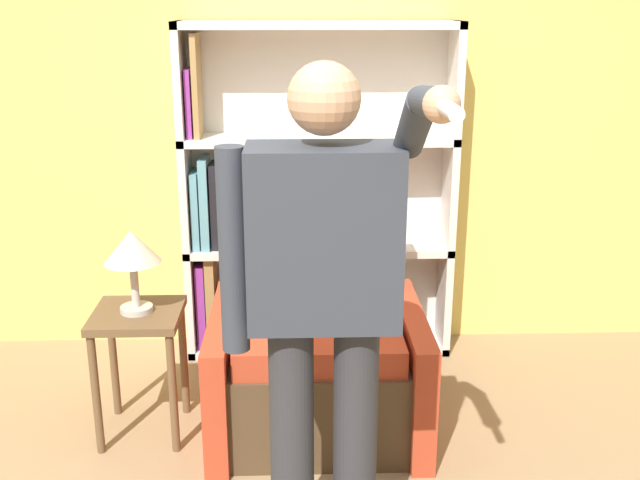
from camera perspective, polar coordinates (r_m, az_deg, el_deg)
wall_back at (r=4.10m, az=-2.61°, el=10.83°), size 8.00×0.06×2.80m
bookcase at (r=4.05m, az=-1.71°, el=3.03°), size 1.45×0.28×1.80m
armchair at (r=3.49m, az=-0.24°, el=-8.36°), size 0.95×0.85×1.12m
person_standing at (r=2.38m, az=0.25°, el=-4.07°), size 0.63×0.78×1.72m
side_table at (r=3.43m, az=-13.64°, el=-7.21°), size 0.38×0.38×0.59m
table_lamp at (r=3.28m, az=-14.14°, el=-0.82°), size 0.24×0.24×0.37m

